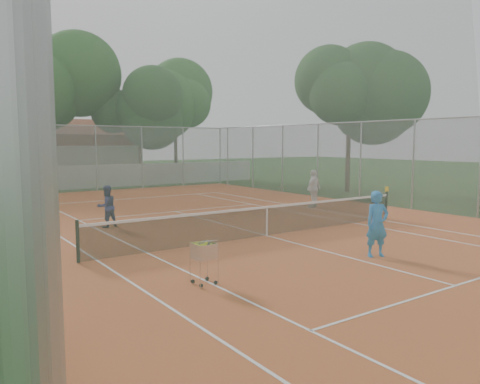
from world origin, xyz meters
TOP-DOWN VIEW (x-y plane):
  - ground at (0.00, 0.00)m, footprint 120.00×120.00m
  - court_pad at (0.00, 0.00)m, footprint 18.00×34.00m
  - court_lines at (0.00, 0.00)m, footprint 10.98×23.78m
  - tennis_net at (0.00, 0.00)m, footprint 11.88×0.10m
  - perimeter_fence at (0.00, 0.00)m, footprint 18.00×34.00m
  - boundary_wall at (0.00, 19.00)m, footprint 26.00×0.30m
  - clubhouse at (-2.00, 29.00)m, footprint 16.40×9.00m
  - tropical_trees at (0.00, 22.00)m, footprint 29.00×19.00m
  - player_near at (0.69, -3.79)m, footprint 0.73×0.61m
  - player_far_left at (-3.70, 4.39)m, footprint 0.82×0.70m
  - player_far_right at (5.85, 3.98)m, footprint 1.09×0.68m
  - ball_hopper at (-4.26, -3.31)m, footprint 0.57×0.57m

SIDE VIEW (x-z plane):
  - ground at x=0.00m, z-range 0.00..0.00m
  - court_pad at x=0.00m, z-range 0.00..0.02m
  - court_lines at x=0.00m, z-range 0.02..0.03m
  - ball_hopper at x=-4.26m, z-range 0.02..0.99m
  - tennis_net at x=0.00m, z-range 0.02..1.00m
  - boundary_wall at x=0.00m, z-range 0.00..1.50m
  - player_far_left at x=-3.70m, z-range 0.02..1.50m
  - player_near at x=0.69m, z-range 0.02..1.75m
  - player_far_right at x=5.85m, z-range 0.02..1.75m
  - perimeter_fence at x=0.00m, z-range 0.00..4.00m
  - clubhouse at x=-2.00m, z-range 0.00..4.40m
  - tropical_trees at x=0.00m, z-range 0.00..10.00m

